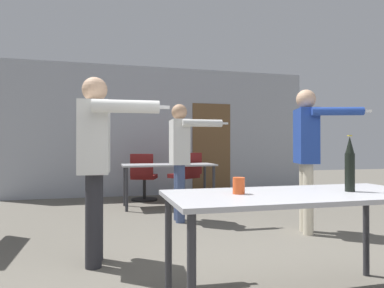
{
  "coord_description": "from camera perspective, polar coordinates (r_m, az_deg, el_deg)",
  "views": [
    {
      "loc": [
        -1.29,
        -1.5,
        1.07
      ],
      "look_at": [
        -0.25,
        2.55,
        1.1
      ],
      "focal_mm": 32.0,
      "sensor_mm": 36.0,
      "label": 1
    }
  ],
  "objects": [
    {
      "name": "back_wall",
      "position": [
        7.64,
        -4.55,
        2.09
      ],
      "size": [
        6.75,
        0.12,
        2.82
      ],
      "color": "#A3A8B2",
      "rests_on": "ground_plane"
    },
    {
      "name": "conference_table_near",
      "position": [
        2.45,
        17.35,
        -9.41
      ],
      "size": [
        1.79,
        0.78,
        0.76
      ],
      "color": "#A8A8AD",
      "rests_on": "ground_plane"
    },
    {
      "name": "conference_table_far",
      "position": [
        6.11,
        -3.91,
        -4.14
      ],
      "size": [
        1.63,
        0.68,
        0.76
      ],
      "color": "#A8A8AD",
      "rests_on": "ground_plane"
    },
    {
      "name": "person_far_watching",
      "position": [
        4.91,
        -1.97,
        -1.07
      ],
      "size": [
        0.76,
        0.65,
        1.68
      ],
      "rotation": [
        0.0,
        0.0,
        -1.61
      ],
      "color": "#3D4C75",
      "rests_on": "ground_plane"
    },
    {
      "name": "person_center_tall",
      "position": [
        3.24,
        -15.66,
        -1.26
      ],
      "size": [
        0.78,
        0.72,
        1.7
      ],
      "rotation": [
        0.0,
        0.0,
        -1.63
      ],
      "color": "#28282D",
      "rests_on": "ground_plane"
    },
    {
      "name": "person_near_casual",
      "position": [
        4.47,
        18.67,
        -0.18
      ],
      "size": [
        0.74,
        0.75,
        1.78
      ],
      "rotation": [
        0.0,
        0.0,
        -1.88
      ],
      "color": "beige",
      "rests_on": "ground_plane"
    },
    {
      "name": "office_chair_far_right",
      "position": [
        6.82,
        -8.07,
        -5.76
      ],
      "size": [
        0.59,
        0.63,
        0.93
      ],
      "rotation": [
        0.0,
        0.0,
        5.97
      ],
      "color": "black",
      "rests_on": "ground_plane"
    },
    {
      "name": "office_chair_mid_tucked",
      "position": [
        6.76,
        -0.95,
        -5.69
      ],
      "size": [
        0.65,
        0.68,
        0.95
      ],
      "rotation": [
        0.0,
        0.0,
        0.55
      ],
      "color": "black",
      "rests_on": "ground_plane"
    },
    {
      "name": "beer_bottle",
      "position": [
        2.62,
        24.81,
        -3.18
      ],
      "size": [
        0.07,
        0.07,
        0.39
      ],
      "color": "black",
      "rests_on": "conference_table_near"
    },
    {
      "name": "drink_cup",
      "position": [
        2.29,
        7.8,
        -6.89
      ],
      "size": [
        0.08,
        0.08,
        0.11
      ],
      "color": "#E05123",
      "rests_on": "conference_table_near"
    }
  ]
}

